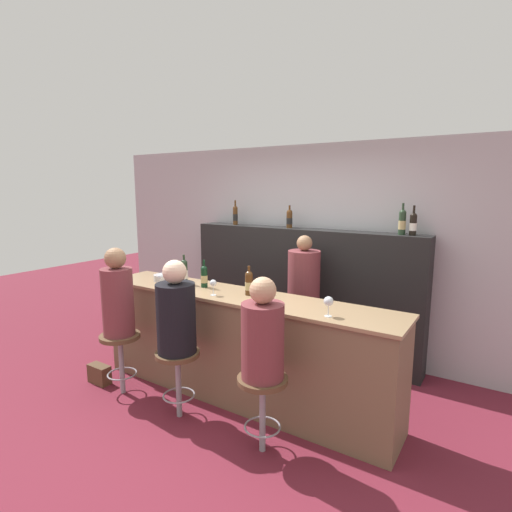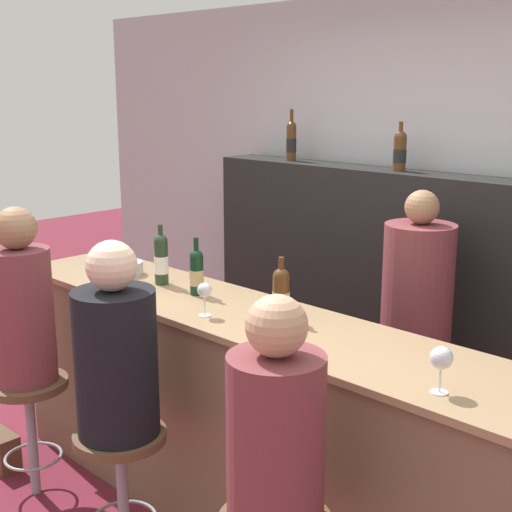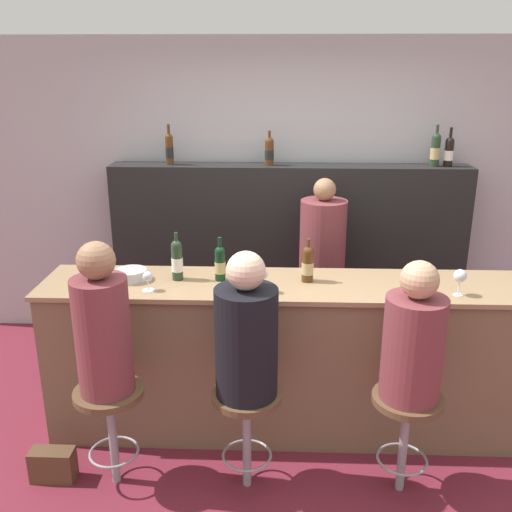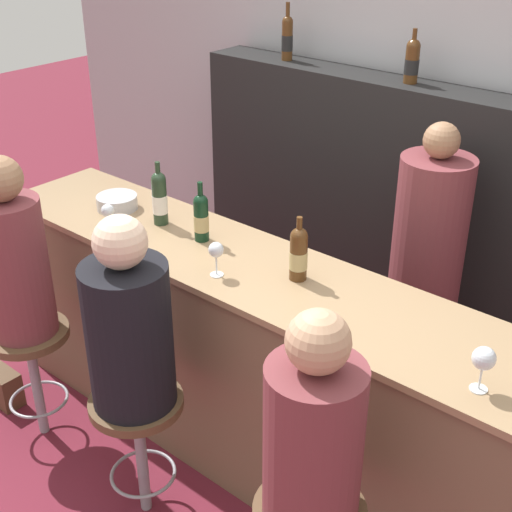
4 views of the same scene
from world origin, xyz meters
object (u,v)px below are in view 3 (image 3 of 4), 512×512
at_px(wine_bottle_counter_1, 220,263).
at_px(wine_bottle_backbar_1, 269,151).
at_px(wine_glass_0, 148,278).
at_px(wine_bottle_backbar_0, 169,149).
at_px(bar_stool_right, 406,416).
at_px(bartender, 321,283).
at_px(metal_bowl, 131,275).
at_px(wine_bottle_backbar_3, 449,151).
at_px(guest_seated_middle, 246,335).
at_px(bar_stool_middle, 247,413).
at_px(wine_bottle_backbar_2, 435,149).
at_px(wine_glass_2, 460,276).
at_px(guest_seated_right, 414,341).
at_px(handbag, 53,465).
at_px(wine_glass_1, 263,275).
at_px(bar_stool_left, 110,410).
at_px(wine_bottle_counter_0, 177,260).
at_px(guest_seated_left, 102,327).

bearing_deg(wine_bottle_counter_1, wine_bottle_backbar_1, 77.55).
xyz_separation_m(wine_bottle_backbar_1, wine_glass_0, (-0.71, -1.50, -0.55)).
xyz_separation_m(wine_bottle_backbar_0, wine_glass_0, (0.12, -1.50, -0.57)).
height_order(bar_stool_right, bartender, bartender).
height_order(metal_bowl, bar_stool_right, metal_bowl).
bearing_deg(wine_bottle_backbar_3, guest_seated_middle, -128.76).
xyz_separation_m(wine_bottle_backbar_3, bar_stool_middle, (-1.54, -1.92, -1.21)).
bearing_deg(wine_bottle_backbar_2, wine_bottle_backbar_3, -0.00).
xyz_separation_m(wine_bottle_backbar_2, bar_stool_middle, (-1.43, -1.92, -1.22)).
bearing_deg(wine_glass_2, bar_stool_right, -129.36).
distance_m(wine_bottle_backbar_1, wine_bottle_backbar_2, 1.35).
xyz_separation_m(wine_bottle_counter_1, bar_stool_right, (1.10, -0.62, -0.68)).
height_order(wine_bottle_counter_1, guest_seated_middle, guest_seated_middle).
height_order(wine_bottle_counter_1, metal_bowl, wine_bottle_counter_1).
height_order(wine_bottle_counter_1, wine_bottle_backbar_2, wine_bottle_backbar_2).
distance_m(wine_bottle_backbar_2, wine_glass_0, 2.61).
xyz_separation_m(metal_bowl, guest_seated_right, (1.67, -0.60, -0.13)).
relative_size(wine_glass_0, wine_glass_2, 0.76).
relative_size(wine_bottle_backbar_2, handbag, 1.28).
distance_m(wine_glass_0, handbag, 1.25).
bearing_deg(wine_glass_1, bar_stool_left, -153.77).
height_order(wine_bottle_backbar_1, guest_seated_middle, wine_bottle_backbar_1).
distance_m(bar_stool_left, guest_seated_right, 1.75).
xyz_separation_m(bar_stool_left, bartender, (1.30, 1.48, 0.22)).
xyz_separation_m(wine_glass_0, metal_bowl, (-0.15, 0.17, -0.05)).
distance_m(wine_glass_0, guest_seated_right, 1.59).
bearing_deg(bartender, bar_stool_right, -75.47).
height_order(wine_bottle_backbar_0, handbag, wine_bottle_backbar_0).
bearing_deg(wine_bottle_counter_1, guest_seated_right, -29.55).
relative_size(wine_glass_1, guest_seated_middle, 0.18).
height_order(wine_bottle_backbar_1, wine_glass_1, wine_bottle_backbar_1).
relative_size(metal_bowl, bar_stool_right, 0.33).
distance_m(wine_bottle_backbar_3, guest_seated_middle, 2.57).
bearing_deg(wine_bottle_backbar_2, wine_bottle_backbar_0, 180.00).
height_order(wine_bottle_backbar_0, wine_glass_1, wine_bottle_backbar_0).
height_order(wine_bottle_counter_0, bar_stool_left, wine_bottle_counter_0).
relative_size(bar_stool_left, handbag, 2.40).
bearing_deg(wine_bottle_backbar_0, wine_bottle_backbar_2, -0.00).
height_order(wine_bottle_backbar_1, bar_stool_middle, wine_bottle_backbar_1).
height_order(wine_bottle_backbar_1, guest_seated_left, wine_bottle_backbar_1).
distance_m(guest_seated_left, guest_seated_middle, 0.79).
relative_size(wine_bottle_backbar_0, wine_bottle_backbar_1, 1.17).
bearing_deg(guest_seated_left, wine_bottle_backbar_1, 65.61).
bearing_deg(metal_bowl, wine_glass_2, -4.92).
xyz_separation_m(wine_bottle_backbar_0, wine_bottle_backbar_3, (2.28, -0.00, -0.01)).
bearing_deg(wine_glass_2, metal_bowl, 175.08).
distance_m(wine_bottle_backbar_0, wine_bottle_backbar_2, 2.17).
xyz_separation_m(wine_bottle_counter_1, bar_stool_middle, (0.20, -0.62, -0.68)).
bearing_deg(wine_bottle_counter_0, wine_glass_1, -19.69).
xyz_separation_m(wine_glass_1, guest_seated_right, (0.82, -0.43, -0.21)).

